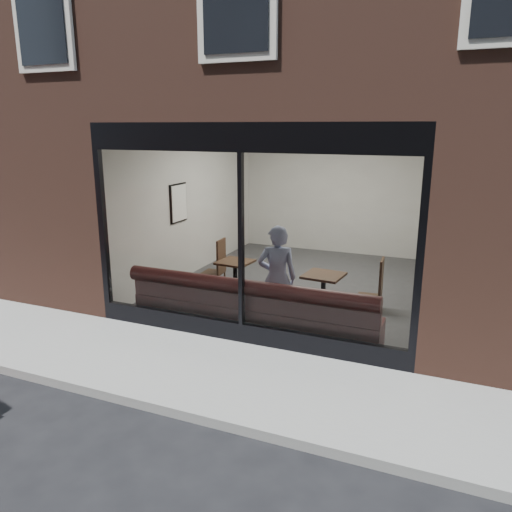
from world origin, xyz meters
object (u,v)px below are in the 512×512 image
at_px(cafe_chair_left, 213,273).
at_px(cafe_chair_right, 369,297).
at_px(person, 277,278).
at_px(cafe_table_left, 235,262).
at_px(cafe_table_right, 324,275).
at_px(banquette, 252,319).

xyz_separation_m(cafe_chair_left, cafe_chair_right, (3.23, -0.30, 0.00)).
height_order(person, cafe_chair_right, person).
bearing_deg(cafe_chair_left, person, 137.38).
xyz_separation_m(cafe_table_left, cafe_table_right, (1.72, -0.19, 0.00)).
bearing_deg(cafe_chair_left, banquette, 128.40).
relative_size(person, cafe_table_left, 2.90).
relative_size(cafe_table_left, cafe_chair_right, 1.42).
xyz_separation_m(banquette, cafe_table_right, (0.85, 1.04, 0.52)).
bearing_deg(cafe_chair_left, cafe_table_left, 136.33).
relative_size(person, cafe_chair_left, 4.30).
height_order(cafe_table_right, cafe_chair_right, cafe_table_right).
relative_size(cafe_table_right, cafe_chair_left, 1.58).
distance_m(cafe_table_right, cafe_chair_right, 1.04).
height_order(person, cafe_chair_left, person).
distance_m(person, cafe_chair_left, 2.70).
xyz_separation_m(banquette, cafe_chair_left, (-1.72, 1.97, 0.01)).
height_order(person, cafe_table_left, person).
relative_size(banquette, cafe_chair_right, 9.75).
height_order(cafe_table_left, cafe_table_right, cafe_table_right).
bearing_deg(cafe_chair_right, person, 45.29).
height_order(banquette, cafe_chair_right, banquette).
relative_size(cafe_table_left, cafe_chair_left, 1.48).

